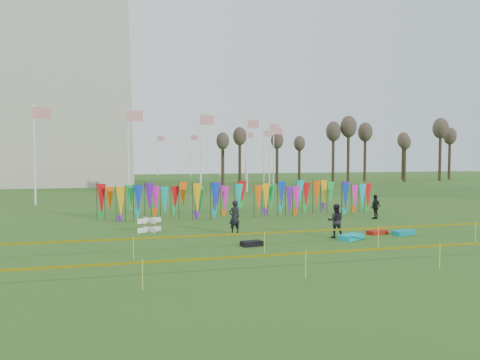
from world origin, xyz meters
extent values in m
plane|color=#2F5417|center=(0.00, 0.00, 0.00)|extent=(160.00, 160.00, 0.00)
cylinder|color=white|center=(14.00, 48.00, 4.00)|extent=(0.16, 0.16, 8.00)
plane|color=red|center=(14.60, 48.00, 7.30)|extent=(1.40, 0.00, 1.40)
cylinder|color=white|center=(13.05, 55.25, 4.00)|extent=(0.16, 0.16, 8.00)
plane|color=red|center=(13.65, 55.25, 7.30)|extent=(1.40, 0.00, 1.40)
cylinder|color=white|center=(10.25, 62.00, 4.00)|extent=(0.16, 0.16, 8.00)
plane|color=red|center=(10.85, 62.00, 7.30)|extent=(1.40, 0.00, 1.40)
cylinder|color=white|center=(5.80, 67.80, 4.00)|extent=(0.16, 0.16, 8.00)
plane|color=red|center=(6.40, 67.80, 7.30)|extent=(1.40, 0.00, 1.40)
cylinder|color=white|center=(0.00, 72.25, 4.00)|extent=(0.16, 0.16, 8.00)
plane|color=red|center=(0.60, 72.25, 7.30)|extent=(1.40, 0.00, 1.40)
cylinder|color=white|center=(-6.75, 75.05, 4.00)|extent=(0.16, 0.16, 8.00)
plane|color=red|center=(-6.15, 75.05, 7.30)|extent=(1.40, 0.00, 1.40)
cylinder|color=white|center=(-14.00, 76.00, 4.00)|extent=(0.16, 0.16, 8.00)
plane|color=red|center=(-13.40, 76.00, 7.30)|extent=(1.40, 0.00, 1.40)
cylinder|color=white|center=(-21.25, 75.05, 4.00)|extent=(0.16, 0.16, 8.00)
plane|color=red|center=(-20.65, 75.05, 7.30)|extent=(1.40, 0.00, 1.40)
cylinder|color=white|center=(-28.00, 72.25, 4.00)|extent=(0.16, 0.16, 8.00)
plane|color=red|center=(-27.40, 72.25, 7.30)|extent=(1.40, 0.00, 1.40)
cylinder|color=white|center=(-14.00, 20.00, 4.00)|extent=(0.16, 0.16, 8.00)
plane|color=red|center=(-13.40, 20.00, 7.30)|extent=(1.40, 0.00, 1.40)
cylinder|color=white|center=(-6.75, 20.95, 4.00)|extent=(0.16, 0.16, 8.00)
plane|color=red|center=(-6.15, 20.95, 7.30)|extent=(1.40, 0.00, 1.40)
cylinder|color=white|center=(0.00, 23.75, 4.00)|extent=(0.16, 0.16, 8.00)
plane|color=red|center=(0.60, 23.75, 7.30)|extent=(1.40, 0.00, 1.40)
cylinder|color=white|center=(5.80, 28.20, 4.00)|extent=(0.16, 0.16, 8.00)
plane|color=red|center=(6.40, 28.20, 7.30)|extent=(1.40, 0.00, 1.40)
cylinder|color=white|center=(10.25, 34.00, 4.00)|extent=(0.16, 0.16, 8.00)
plane|color=red|center=(10.85, 34.00, 7.30)|extent=(1.40, 0.00, 1.40)
cylinder|color=white|center=(13.05, 40.75, 4.00)|extent=(0.16, 0.16, 8.00)
plane|color=red|center=(13.65, 40.75, 7.30)|extent=(1.40, 0.00, 1.40)
cylinder|color=black|center=(-9.00, 8.71, 1.07)|extent=(0.03, 0.03, 2.13)
cone|color=red|center=(-8.72, 8.71, 1.25)|extent=(0.64, 0.64, 1.60)
cylinder|color=black|center=(-8.44, 8.71, 1.07)|extent=(0.03, 0.03, 2.13)
cone|color=#F95807|center=(-8.16, 8.71, 1.25)|extent=(0.64, 0.64, 1.60)
cylinder|color=black|center=(-7.88, 8.71, 1.07)|extent=(0.03, 0.03, 2.13)
cone|color=#FFAB0D|center=(-7.59, 8.71, 1.25)|extent=(0.64, 0.64, 1.60)
cylinder|color=black|center=(-7.31, 8.71, 1.07)|extent=(0.03, 0.03, 2.13)
cone|color=green|center=(-7.03, 8.71, 1.25)|extent=(0.64, 0.64, 1.60)
cylinder|color=black|center=(-6.75, 8.71, 1.07)|extent=(0.03, 0.03, 2.13)
cone|color=#0A32B8|center=(-6.47, 8.71, 1.25)|extent=(0.64, 0.64, 1.60)
cylinder|color=black|center=(-6.19, 8.71, 1.07)|extent=(0.03, 0.03, 2.13)
cone|color=#5C13AD|center=(-5.91, 8.71, 1.25)|extent=(0.64, 0.64, 1.60)
cylinder|color=black|center=(-5.62, 8.71, 1.07)|extent=(0.03, 0.03, 2.13)
cone|color=#FA1BBA|center=(-5.34, 8.71, 1.25)|extent=(0.64, 0.64, 1.60)
cylinder|color=black|center=(-5.06, 8.71, 1.07)|extent=(0.03, 0.03, 2.13)
cone|color=#0CAFB5|center=(-4.78, 8.71, 1.25)|extent=(0.64, 0.64, 1.60)
cylinder|color=black|center=(-4.50, 8.71, 1.07)|extent=(0.03, 0.03, 2.13)
cone|color=red|center=(-4.22, 8.71, 1.25)|extent=(0.64, 0.64, 1.60)
cylinder|color=black|center=(-3.94, 8.71, 1.07)|extent=(0.03, 0.03, 2.13)
cone|color=#F95807|center=(-3.66, 8.71, 1.25)|extent=(0.64, 0.64, 1.60)
cylinder|color=black|center=(-3.38, 8.71, 1.07)|extent=(0.03, 0.03, 2.13)
cone|color=#FFAB0D|center=(-3.09, 8.71, 1.25)|extent=(0.64, 0.64, 1.60)
cylinder|color=black|center=(-2.81, 8.71, 1.07)|extent=(0.03, 0.03, 2.13)
cone|color=green|center=(-2.53, 8.71, 1.25)|extent=(0.64, 0.64, 1.60)
cylinder|color=black|center=(-2.25, 8.71, 1.07)|extent=(0.03, 0.03, 2.13)
cone|color=#0A32B8|center=(-1.97, 8.71, 1.25)|extent=(0.64, 0.64, 1.60)
cylinder|color=black|center=(-1.69, 8.71, 1.07)|extent=(0.03, 0.03, 2.13)
cone|color=#5C13AD|center=(-1.41, 8.71, 1.25)|extent=(0.64, 0.64, 1.60)
cylinder|color=black|center=(-1.12, 8.71, 1.07)|extent=(0.03, 0.03, 2.13)
cone|color=#FA1BBA|center=(-0.84, 8.71, 1.25)|extent=(0.64, 0.64, 1.60)
cylinder|color=black|center=(-0.56, 8.71, 1.07)|extent=(0.03, 0.03, 2.13)
cone|color=#0CAFB5|center=(-0.28, 8.71, 1.25)|extent=(0.64, 0.64, 1.60)
cylinder|color=black|center=(0.00, 8.71, 1.07)|extent=(0.03, 0.03, 2.13)
cone|color=red|center=(0.28, 8.71, 1.25)|extent=(0.64, 0.64, 1.60)
cylinder|color=black|center=(0.56, 8.71, 1.07)|extent=(0.03, 0.03, 2.13)
cone|color=#F95807|center=(0.84, 8.71, 1.25)|extent=(0.64, 0.64, 1.60)
cylinder|color=black|center=(1.12, 8.71, 1.07)|extent=(0.03, 0.03, 2.13)
cone|color=#FFAB0D|center=(1.41, 8.71, 1.25)|extent=(0.64, 0.64, 1.60)
cylinder|color=black|center=(1.69, 8.71, 1.07)|extent=(0.03, 0.03, 2.13)
cone|color=green|center=(1.97, 8.71, 1.25)|extent=(0.64, 0.64, 1.60)
cylinder|color=black|center=(2.25, 8.71, 1.07)|extent=(0.03, 0.03, 2.13)
cone|color=#0A32B8|center=(2.53, 8.71, 1.25)|extent=(0.64, 0.64, 1.60)
cylinder|color=black|center=(2.81, 8.71, 1.07)|extent=(0.03, 0.03, 2.13)
cone|color=#5C13AD|center=(3.09, 8.71, 1.25)|extent=(0.64, 0.64, 1.60)
cylinder|color=black|center=(3.38, 8.71, 1.07)|extent=(0.03, 0.03, 2.13)
cone|color=#FA1BBA|center=(3.66, 8.71, 1.25)|extent=(0.64, 0.64, 1.60)
cylinder|color=black|center=(3.94, 8.71, 1.07)|extent=(0.03, 0.03, 2.13)
cone|color=#0CAFB5|center=(4.22, 8.71, 1.25)|extent=(0.64, 0.64, 1.60)
cylinder|color=black|center=(4.50, 8.71, 1.07)|extent=(0.03, 0.03, 2.13)
cone|color=red|center=(4.78, 8.71, 1.25)|extent=(0.64, 0.64, 1.60)
cylinder|color=black|center=(5.06, 8.71, 1.07)|extent=(0.03, 0.03, 2.13)
cone|color=#F95807|center=(5.34, 8.71, 1.25)|extent=(0.64, 0.64, 1.60)
cylinder|color=black|center=(5.62, 8.71, 1.07)|extent=(0.03, 0.03, 2.13)
cone|color=#FFAB0D|center=(5.91, 8.71, 1.25)|extent=(0.64, 0.64, 1.60)
cylinder|color=black|center=(6.19, 8.71, 1.07)|extent=(0.03, 0.03, 2.13)
cone|color=green|center=(6.47, 8.71, 1.25)|extent=(0.64, 0.64, 1.60)
cylinder|color=black|center=(6.75, 8.71, 1.07)|extent=(0.03, 0.03, 2.13)
cone|color=#0A32B8|center=(7.03, 8.71, 1.25)|extent=(0.64, 0.64, 1.60)
cylinder|color=black|center=(7.31, 8.71, 1.07)|extent=(0.03, 0.03, 2.13)
cone|color=#5C13AD|center=(7.59, 8.71, 1.25)|extent=(0.64, 0.64, 1.60)
cylinder|color=black|center=(7.88, 8.71, 1.07)|extent=(0.03, 0.03, 2.13)
cone|color=#FA1BBA|center=(8.15, 8.71, 1.25)|extent=(0.64, 0.64, 1.60)
cylinder|color=black|center=(8.44, 8.71, 1.07)|extent=(0.03, 0.03, 2.13)
cone|color=#0CAFB5|center=(8.72, 8.71, 1.25)|extent=(0.64, 0.64, 1.60)
cylinder|color=black|center=(9.00, 8.71, 1.07)|extent=(0.03, 0.03, 2.13)
cone|color=red|center=(9.28, 8.71, 1.25)|extent=(0.64, 0.64, 1.60)
cube|color=yellow|center=(0.00, -2.20, 0.82)|extent=(26.00, 0.01, 0.08)
cylinder|color=#EBF837|center=(-7.00, -2.20, 0.45)|extent=(0.02, 0.02, 0.90)
cylinder|color=#EBF837|center=(-2.00, -2.20, 0.45)|extent=(0.02, 0.02, 0.90)
cylinder|color=#EBF837|center=(3.00, -2.20, 0.45)|extent=(0.02, 0.02, 0.90)
cylinder|color=#EBF837|center=(8.00, -2.20, 0.45)|extent=(0.02, 0.02, 0.90)
cube|color=yellow|center=(0.00, -6.25, 0.82)|extent=(26.00, 0.01, 0.08)
cylinder|color=#EBF837|center=(-7.00, -6.25, 0.45)|extent=(0.02, 0.02, 0.90)
cylinder|color=#EBF837|center=(-2.00, -6.25, 0.45)|extent=(0.02, 0.02, 0.90)
cylinder|color=#EBF837|center=(3.00, -6.25, 0.45)|extent=(0.02, 0.02, 0.90)
cylinder|color=#3D2E1E|center=(6.00, 44.00, 3.20)|extent=(0.44, 0.44, 6.40)
ellipsoid|color=#493A31|center=(6.00, 44.00, 6.56)|extent=(1.92, 1.92, 2.56)
cylinder|color=#3D2E1E|center=(10.00, 44.00, 3.20)|extent=(0.44, 0.44, 6.40)
ellipsoid|color=#493A31|center=(10.00, 44.00, 6.56)|extent=(1.92, 1.92, 2.56)
cylinder|color=#3D2E1E|center=(14.00, 44.00, 3.20)|extent=(0.44, 0.44, 6.40)
ellipsoid|color=#493A31|center=(14.00, 44.00, 6.56)|extent=(1.92, 1.92, 2.56)
cylinder|color=#3D2E1E|center=(18.00, 44.00, 3.20)|extent=(0.44, 0.44, 6.40)
ellipsoid|color=#493A31|center=(18.00, 44.00, 6.56)|extent=(1.92, 1.92, 2.56)
cylinder|color=#3D2E1E|center=(22.00, 44.00, 3.20)|extent=(0.44, 0.44, 6.40)
ellipsoid|color=#493A31|center=(22.00, 44.00, 6.56)|extent=(1.92, 1.92, 2.56)
cylinder|color=#3D2E1E|center=(26.00, 44.00, 3.20)|extent=(0.44, 0.44, 6.40)
ellipsoid|color=#493A31|center=(26.00, 44.00, 6.56)|extent=(1.92, 1.92, 2.56)
cylinder|color=#3D2E1E|center=(30.00, 44.00, 3.20)|extent=(0.44, 0.44, 6.40)
ellipsoid|color=#493A31|center=(30.00, 44.00, 6.56)|extent=(1.92, 1.92, 2.56)
cylinder|color=#3D2E1E|center=(34.00, 44.00, 3.20)|extent=(0.44, 0.44, 6.40)
ellipsoid|color=#493A31|center=(34.00, 44.00, 6.56)|extent=(1.92, 1.92, 2.56)
cylinder|color=#3D2E1E|center=(38.00, 44.00, 3.20)|extent=(0.44, 0.44, 6.40)
ellipsoid|color=#493A31|center=(38.00, 44.00, 6.56)|extent=(1.92, 1.92, 2.56)
cylinder|color=#3D2E1E|center=(42.00, 44.00, 3.20)|extent=(0.44, 0.44, 6.40)
ellipsoid|color=#493A31|center=(42.00, 44.00, 6.56)|extent=(1.92, 1.92, 2.56)
cylinder|color=#3D2E1E|center=(46.00, 44.00, 3.20)|extent=(0.44, 0.44, 6.40)
ellipsoid|color=#493A31|center=(46.00, 44.00, 6.56)|extent=(1.92, 1.92, 2.56)
cylinder|color=red|center=(-6.43, 3.88, 0.37)|extent=(0.02, 0.02, 0.75)
cylinder|color=red|center=(-5.78, 3.88, 0.37)|extent=(0.02, 0.02, 0.75)
cylinder|color=red|center=(-6.43, 4.53, 0.37)|extent=(0.02, 0.02, 0.75)
cylinder|color=red|center=(-5.78, 4.53, 0.37)|extent=(0.02, 0.02, 0.75)
imported|color=black|center=(-2.01, 2.59, 0.84)|extent=(0.72, 0.62, 1.69)
imported|color=black|center=(2.42, 0.35, 0.81)|extent=(0.91, 0.74, 1.62)
imported|color=black|center=(7.80, 5.74, 0.76)|extent=(1.02, 0.86, 1.51)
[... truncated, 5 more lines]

